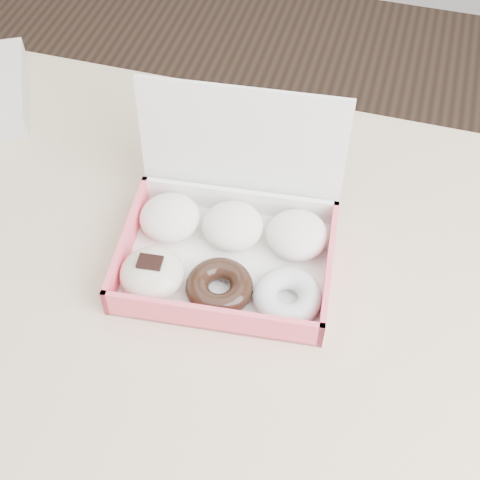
# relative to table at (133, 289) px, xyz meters

# --- Properties ---
(ground) EXTENTS (4.00, 4.00, 0.00)m
(ground) POSITION_rel_table_xyz_m (0.00, 0.00, -0.67)
(ground) COLOR black
(ground) RESTS_ON ground
(table) EXTENTS (1.20, 0.80, 0.75)m
(table) POSITION_rel_table_xyz_m (0.00, 0.00, 0.00)
(table) COLOR tan
(table) RESTS_ON ground
(donut_box) EXTENTS (0.31, 0.27, 0.21)m
(donut_box) POSITION_rel_table_xyz_m (0.14, 0.04, 0.11)
(donut_box) COLOR white
(donut_box) RESTS_ON table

